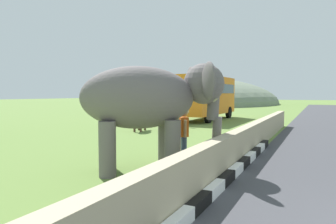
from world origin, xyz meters
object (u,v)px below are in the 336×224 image
person_handler (184,133)px  cow_near (140,116)px  elephant (152,99)px  bus_orange (206,94)px  cow_mid (173,113)px

person_handler → cow_near: 8.19m
elephant → person_handler: size_ratio=2.37×
bus_orange → cow_mid: 5.84m
person_handler → bus_orange: (14.98, 4.60, 1.15)m
cow_near → cow_mid: size_ratio=1.02×
person_handler → cow_near: size_ratio=0.86×
cow_near → bus_orange: bearing=-5.2°
bus_orange → person_handler: bearing=-162.9°
elephant → cow_near: size_ratio=2.03×
bus_orange → cow_near: bus_orange is taller
elephant → cow_near: elephant is taller
cow_near → cow_mid: 3.19m
elephant → person_handler: elephant is taller
elephant → cow_mid: 11.39m
bus_orange → cow_mid: bus_orange is taller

